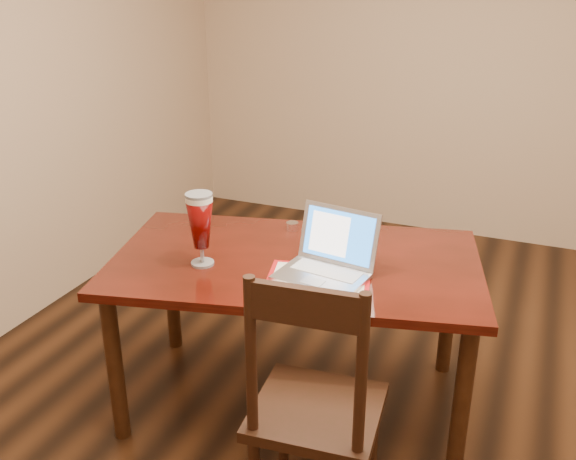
% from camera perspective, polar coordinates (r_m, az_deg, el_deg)
% --- Properties ---
extents(ground, '(5.00, 5.00, 0.00)m').
position_cam_1_polar(ground, '(3.12, 8.69, -17.24)').
color(ground, black).
rests_on(ground, ground).
extents(room_shell, '(4.51, 5.01, 2.71)m').
position_cam_1_polar(room_shell, '(2.41, 11.26, 16.90)').
color(room_shell, tan).
rests_on(room_shell, ground).
extents(dining_table, '(1.80, 1.26, 1.09)m').
position_cam_1_polar(dining_table, '(2.89, 0.41, -4.02)').
color(dining_table, '#460F09').
rests_on(dining_table, ground).
extents(dining_chair, '(0.49, 0.47, 1.08)m').
position_cam_1_polar(dining_chair, '(2.39, 2.36, -15.65)').
color(dining_chair, black).
rests_on(dining_chair, ground).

